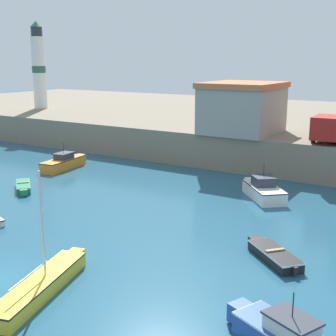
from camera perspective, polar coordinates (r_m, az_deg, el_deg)
name	(u,v)px	position (r m, az deg, el deg)	size (l,w,h in m)	color
quay_seawall	(297,127)	(59.71, 15.40, 4.82)	(120.00, 40.00, 3.13)	gray
dinghy_green_0	(23,186)	(37.32, -17.23, -2.15)	(3.22, 2.88, 0.61)	#237A4C
dinghy_black_1	(274,254)	(24.22, 12.74, -10.25)	(3.65, 3.29, 0.61)	black
sailboat_yellow_5	(42,284)	(21.28, -15.14, -13.53)	(2.94, 6.78, 5.31)	yellow
motorboat_orange_6	(64,162)	(43.54, -12.59, 0.67)	(2.11, 5.50, 2.37)	orange
motorboat_white_7	(263,190)	(34.34, 11.51, -2.60)	(4.42, 4.72, 2.50)	white
lighthouse	(39,67)	(66.64, -15.49, 11.79)	(1.79, 1.79, 11.50)	silver
harbor_shed_mid_row	(243,107)	(43.49, 9.07, 7.30)	(6.39, 7.24, 4.58)	gray
truck_on_quay	(329,128)	(40.09, 18.99, 4.69)	(2.34, 4.40, 2.20)	#AD1E19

